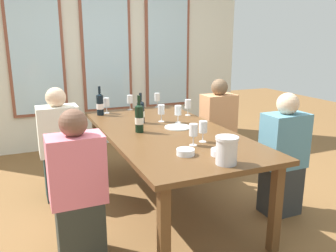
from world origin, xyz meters
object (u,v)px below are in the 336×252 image
wine_bottle_1 (139,118)px  wine_glass_0 (193,130)px  seated_person_3 (283,158)px  dining_table (166,137)px  seated_person_1 (218,129)px  wine_bottle_2 (100,104)px  wine_glass_5 (157,98)px  wine_bottle_0 (141,112)px  wine_glass_7 (178,111)px  wine_glass_3 (130,100)px  wine_glass_6 (203,127)px  seated_person_0 (60,147)px  seated_person_2 (78,191)px  white_plate_0 (178,127)px  tasting_bowl_1 (186,152)px  wine_glass_4 (161,110)px  wine_glass_2 (188,105)px  wine_glass_1 (106,103)px  tasting_bowl_0 (220,152)px  metal_pitcher (227,150)px

wine_bottle_1 → wine_glass_0: 0.60m
seated_person_3 → wine_glass_0: bearing=176.6°
dining_table → wine_glass_0: bearing=-88.1°
seated_person_1 → wine_bottle_2: bearing=166.0°
wine_glass_5 → wine_bottle_0: bearing=-123.3°
wine_bottle_2 → dining_table: bearing=-64.7°
wine_glass_0 → wine_glass_7: size_ratio=1.00×
wine_glass_3 → wine_glass_6: (0.16, -1.47, 0.00)m
wine_bottle_0 → seated_person_0: bearing=164.6°
seated_person_2 → wine_glass_7: bearing=33.8°
wine_bottle_0 → white_plate_0: bearing=-51.2°
tasting_bowl_1 → wine_glass_4: wine_glass_4 is taller
wine_glass_0 → dining_table: bearing=91.9°
seated_person_3 → wine_glass_2: bearing=112.6°
tasting_bowl_1 → wine_glass_7: (0.36, 0.90, 0.09)m
wine_bottle_1 → seated_person_2: size_ratio=0.30×
wine_glass_4 → wine_glass_0: bearing=-94.7°
wine_glass_3 → seated_person_1: size_ratio=0.16×
wine_bottle_1 → wine_glass_7: wine_bottle_1 is taller
tasting_bowl_1 → wine_glass_2: (0.60, 1.16, 0.09)m
wine_glass_0 → wine_glass_1: 1.48m
wine_bottle_1 → wine_glass_5: size_ratio=1.91×
tasting_bowl_0 → metal_pitcher: bearing=-108.6°
wine_glass_6 → seated_person_1: seated_person_1 is taller
wine_glass_4 → seated_person_2: seated_person_2 is taller
wine_glass_7 → seated_person_3: (0.67, -0.77, -0.33)m
tasting_bowl_0 → wine_glass_5: bearing=82.7°
tasting_bowl_0 → wine_glass_5: (0.23, 1.82, 0.09)m
wine_glass_0 → wine_glass_5: (0.30, 1.53, -0.00)m
wine_glass_6 → seated_person_3: seated_person_3 is taller
tasting_bowl_0 → wine_glass_4: wine_glass_4 is taller
wine_glass_5 → wine_glass_6: same height
wine_glass_4 → wine_glass_6: size_ratio=1.00×
wine_bottle_0 → seated_person_2: size_ratio=0.27×
tasting_bowl_1 → wine_glass_2: size_ratio=0.76×
dining_table → wine_glass_4: size_ratio=12.66×
wine_glass_1 → wine_glass_3: (0.30, 0.08, 0.00)m
wine_glass_5 → seated_person_2: (-1.21, -1.55, -0.33)m
wine_bottle_2 → seated_person_3: bearing=-47.6°
seated_person_0 → wine_bottle_1: bearing=-39.6°
wine_bottle_0 → wine_bottle_1: wine_bottle_1 is taller
wine_glass_0 → wine_glass_4: bearing=85.3°
wine_glass_0 → wine_glass_4: size_ratio=1.00×
wine_glass_2 → wine_bottle_0: bearing=-168.2°
wine_bottle_0 → metal_pitcher: bearing=-83.5°
wine_glass_5 → seated_person_3: bearing=-70.1°
metal_pitcher → seated_person_0: (-0.92, 1.53, -0.31)m
wine_bottle_0 → wine_glass_4: bearing=-10.0°
wine_bottle_2 → wine_glass_4: bearing=-47.9°
wine_bottle_0 → wine_glass_0: bearing=-81.0°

